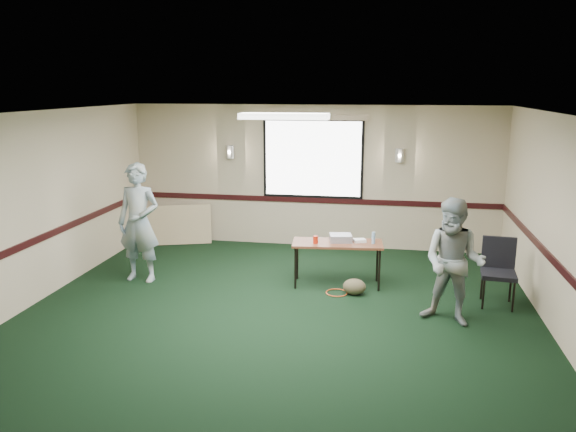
% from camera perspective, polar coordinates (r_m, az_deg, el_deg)
% --- Properties ---
extents(ground, '(8.00, 8.00, 0.00)m').
position_cam_1_polar(ground, '(7.29, -1.83, -11.55)').
color(ground, black).
rests_on(ground, ground).
extents(room_shell, '(8.00, 8.02, 8.00)m').
position_cam_1_polar(room_shell, '(8.83, 0.94, 3.59)').
color(room_shell, '#C6B68F').
rests_on(room_shell, ground).
extents(folding_table, '(1.42, 0.67, 0.69)m').
position_cam_1_polar(folding_table, '(8.68, 5.04, -3.00)').
color(folding_table, '#562B18').
rests_on(folding_table, ground).
extents(projector, '(0.38, 0.33, 0.11)m').
position_cam_1_polar(projector, '(8.71, 5.36, -2.23)').
color(projector, gray).
rests_on(projector, folding_table).
extents(game_console, '(0.22, 0.20, 0.05)m').
position_cam_1_polar(game_console, '(8.72, 7.28, -2.49)').
color(game_console, white).
rests_on(game_console, folding_table).
extents(red_cup, '(0.08, 0.08, 0.12)m').
position_cam_1_polar(red_cup, '(8.57, 2.81, -2.42)').
color(red_cup, '#B1200B').
rests_on(red_cup, folding_table).
extents(water_bottle, '(0.05, 0.05, 0.18)m').
position_cam_1_polar(water_bottle, '(8.64, 8.68, -2.21)').
color(water_bottle, '#7DA7CC').
rests_on(water_bottle, folding_table).
extents(duffel_bag, '(0.42, 0.38, 0.24)m').
position_cam_1_polar(duffel_bag, '(8.47, 6.76, -7.15)').
color(duffel_bag, '#4E462C').
rests_on(duffel_bag, ground).
extents(cable_coil, '(0.43, 0.43, 0.02)m').
position_cam_1_polar(cable_coil, '(8.53, 4.97, -7.77)').
color(cable_coil, '#D94B1B').
rests_on(cable_coil, ground).
extents(folded_table, '(1.49, 0.68, 0.76)m').
position_cam_1_polar(folded_table, '(11.19, -11.65, -0.91)').
color(folded_table, tan).
rests_on(folded_table, ground).
extents(conference_chair, '(0.50, 0.52, 0.95)m').
position_cam_1_polar(conference_chair, '(8.49, 20.60, -4.77)').
color(conference_chair, black).
rests_on(conference_chair, ground).
extents(person_left, '(0.71, 0.49, 1.88)m').
position_cam_1_polar(person_left, '(9.11, -14.91, -0.66)').
color(person_left, '#446B97').
rests_on(person_left, ground).
extents(person_right, '(0.98, 0.88, 1.66)m').
position_cam_1_polar(person_right, '(7.52, 16.49, -4.53)').
color(person_right, '#7EA6C4').
rests_on(person_right, ground).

